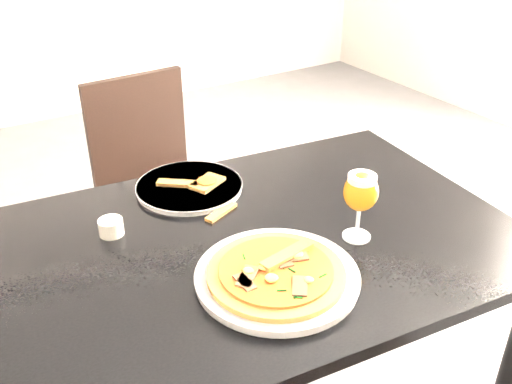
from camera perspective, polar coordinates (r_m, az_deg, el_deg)
dining_table at (r=1.36m, az=-0.04°, el=-7.69°), size 1.28×0.93×0.75m
chair_far at (r=2.14m, az=-10.01°, el=0.73°), size 0.41×0.41×0.86m
plate_main at (r=1.18m, az=2.13°, el=-8.49°), size 0.39×0.39×0.02m
pizza at (r=1.16m, az=2.05°, el=-7.99°), size 0.28×0.28×0.03m
plate_second at (r=1.51m, az=-6.67°, el=0.52°), size 0.28×0.28×0.01m
crust_scraps at (r=1.50m, az=-5.87°, el=0.93°), size 0.17×0.13×0.01m
loose_crust at (r=1.40m, az=-3.50°, el=-2.01°), size 0.10×0.06×0.01m
sauce_cup at (r=1.35m, az=-14.30°, el=-3.35°), size 0.06×0.06×0.04m
beer_glass at (r=1.27m, az=10.45°, el=-0.03°), size 0.08×0.08×0.16m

